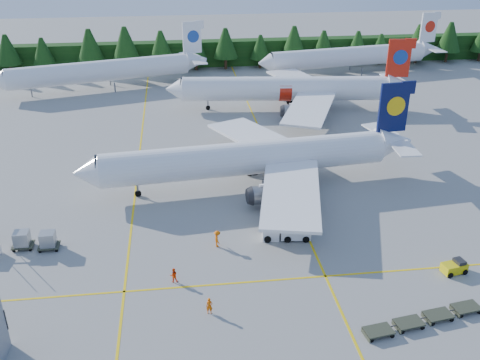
{
  "coord_description": "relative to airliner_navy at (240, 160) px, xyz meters",
  "views": [
    {
      "loc": [
        -8.05,
        -48.74,
        32.4
      ],
      "look_at": [
        -0.7,
        9.94,
        3.5
      ],
      "focal_mm": 40.0,
      "sensor_mm": 36.0,
      "label": 1
    }
  ],
  "objects": [
    {
      "name": "service_truck",
      "position": [
        3.55,
        -13.58,
        -2.62
      ],
      "size": [
        5.58,
        2.58,
        2.6
      ],
      "rotation": [
        0.0,
        0.0,
        -0.12
      ],
      "color": "silver",
      "rests_on": "ground"
    },
    {
      "name": "treeline_hedge",
      "position": [
        0.01,
        66.77,
        -0.9
      ],
      "size": [
        220.0,
        4.0,
        6.0
      ],
      "primitive_type": "cube",
      "color": "black",
      "rests_on": "ground"
    },
    {
      "name": "airliner_red",
      "position": [
        11.58,
        31.26,
        0.03
      ],
      "size": [
        44.91,
        36.78,
        13.07
      ],
      "rotation": [
        0.0,
        0.0,
        -0.11
      ],
      "color": "white",
      "rests_on": "ground"
    },
    {
      "name": "dolly_train",
      "position": [
        12.83,
        -29.02,
        -3.44
      ],
      "size": [
        11.78,
        3.9,
        0.14
      ],
      "rotation": [
        0.0,
        0.0,
        0.15
      ],
      "color": "#35392A",
      "rests_on": "ground"
    },
    {
      "name": "ground",
      "position": [
        0.01,
        -15.23,
        -3.9
      ],
      "size": [
        320.0,
        320.0,
        0.0
      ],
      "primitive_type": "plane",
      "color": "gray",
      "rests_on": "ground"
    },
    {
      "name": "uld_pair",
      "position": [
        -24.03,
        -12.36,
        -2.75
      ],
      "size": [
        5.07,
        2.22,
        1.71
      ],
      "rotation": [
        0.0,
        0.0,
        0.01
      ],
      "color": "#35392A",
      "rests_on": "ground"
    },
    {
      "name": "baggage_tug",
      "position": [
        19.2,
        -22.18,
        -3.25
      ],
      "size": [
        2.68,
        1.76,
        1.33
      ],
      "rotation": [
        0.0,
        0.0,
        0.19
      ],
      "color": "#D8C70C",
      "rests_on": "ground"
    },
    {
      "name": "airliner_far_left",
      "position": [
        -24.46,
        48.54,
        0.1
      ],
      "size": [
        42.98,
        14.49,
        12.76
      ],
      "rotation": [
        0.0,
        0.0,
        0.26
      ],
      "color": "white",
      "rests_on": "ground"
    },
    {
      "name": "airliner_far_right",
      "position": [
        30.79,
        54.65,
        0.15
      ],
      "size": [
        44.14,
        11.28,
        12.92
      ],
      "rotation": [
        0.0,
        0.0,
        0.17
      ],
      "color": "white",
      "rests_on": "ground"
    },
    {
      "name": "taxi_stripe_b",
      "position": [
        6.01,
        4.77,
        -3.9
      ],
      "size": [
        0.25,
        120.0,
        0.01
      ],
      "primitive_type": "cube",
      "color": "yellow",
      "rests_on": "ground"
    },
    {
      "name": "taxi_stripe_cross",
      "position": [
        0.01,
        -21.23,
        -3.9
      ],
      "size": [
        80.0,
        0.25,
        0.01
      ],
      "primitive_type": "cube",
      "color": "yellow",
      "rests_on": "ground"
    },
    {
      "name": "airliner_navy",
      "position": [
        0.0,
        0.0,
        0.0
      ],
      "size": [
        44.64,
        36.58,
        12.98
      ],
      "rotation": [
        0.0,
        0.0,
        0.1
      ],
      "color": "white",
      "rests_on": "ground"
    },
    {
      "name": "crew_a",
      "position": [
        -6.02,
        -25.4,
        -3.08
      ],
      "size": [
        0.63,
        0.44,
        1.65
      ],
      "primitive_type": "imported",
      "rotation": [
        0.0,
        0.0,
        -0.08
      ],
      "color": "#E45904",
      "rests_on": "ground"
    },
    {
      "name": "crew_c",
      "position": [
        -4.34,
        -14.41,
        -2.92
      ],
      "size": [
        0.67,
        0.89,
        1.96
      ],
      "primitive_type": "imported",
      "rotation": [
        0.0,
        0.0,
        1.73
      ],
      "color": "#EB5D04",
      "rests_on": "ground"
    },
    {
      "name": "crew_b",
      "position": [
        -9.18,
        -20.24,
        -3.12
      ],
      "size": [
        0.8,
        0.65,
        1.57
      ],
      "primitive_type": "imported",
      "rotation": [
        0.0,
        0.0,
        3.21
      ],
      "color": "#FF3F05",
      "rests_on": "ground"
    },
    {
      "name": "taxi_stripe_a",
      "position": [
        -13.99,
        4.77,
        -3.9
      ],
      "size": [
        0.25,
        120.0,
        0.01
      ],
      "primitive_type": "cube",
      "color": "yellow",
      "rests_on": "ground"
    }
  ]
}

